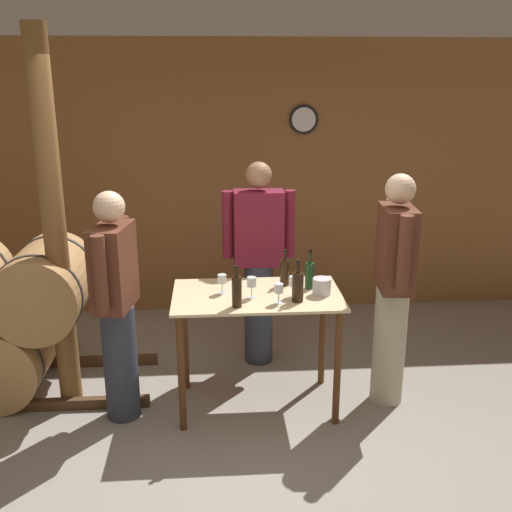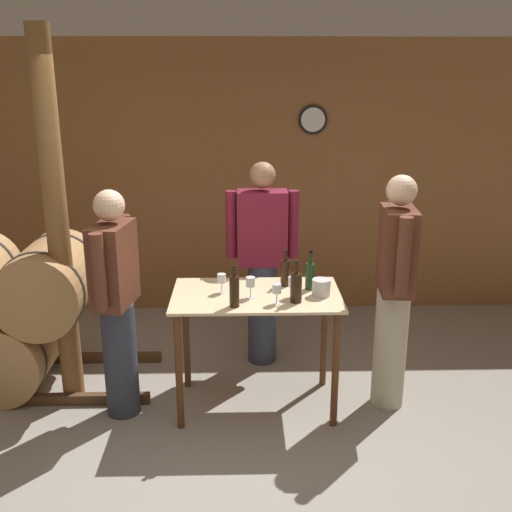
{
  "view_description": "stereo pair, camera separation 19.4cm",
  "coord_description": "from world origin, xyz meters",
  "px_view_note": "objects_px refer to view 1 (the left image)",
  "views": [
    {
      "loc": [
        -0.18,
        -3.25,
        2.41
      ],
      "look_at": [
        0.12,
        0.81,
        1.14
      ],
      "focal_mm": 42.0,
      "sensor_mm": 36.0,
      "label": 1
    },
    {
      "loc": [
        0.02,
        -3.26,
        2.41
      ],
      "look_at": [
        0.12,
        0.81,
        1.14
      ],
      "focal_mm": 42.0,
      "sensor_mm": 36.0,
      "label": 2
    }
  ],
  "objects_px": {
    "wine_bottle_right": "(310,274)",
    "person_visitor_with_scarf": "(259,260)",
    "person_visitor_bearded": "(116,303)",
    "ice_bucket": "(322,286)",
    "wine_glass_near_left": "(222,280)",
    "wine_bottle_left": "(285,272)",
    "wine_glass_near_right": "(279,289)",
    "wooden_post": "(55,229)",
    "wine_bottle_far_left": "(237,291)",
    "wine_glass_near_center": "(252,283)",
    "person_host": "(393,286)",
    "wine_glass_far_side": "(294,282)",
    "wine_bottle_center": "(298,286)"
  },
  "relations": [
    {
      "from": "person_visitor_with_scarf",
      "to": "wine_glass_far_side",
      "type": "bearing_deg",
      "value": -76.69
    },
    {
      "from": "wine_bottle_right",
      "to": "wine_glass_near_left",
      "type": "distance_m",
      "value": 0.64
    },
    {
      "from": "wine_bottle_left",
      "to": "wine_bottle_right",
      "type": "height_order",
      "value": "wine_bottle_right"
    },
    {
      "from": "wine_glass_near_center",
      "to": "wine_bottle_left",
      "type": "bearing_deg",
      "value": 42.53
    },
    {
      "from": "wooden_post",
      "to": "wine_bottle_center",
      "type": "bearing_deg",
      "value": -10.34
    },
    {
      "from": "wine_bottle_left",
      "to": "wine_bottle_center",
      "type": "xyz_separation_m",
      "value": [
        0.05,
        -0.33,
        0.01
      ]
    },
    {
      "from": "wine_bottle_left",
      "to": "wine_glass_near_center",
      "type": "distance_m",
      "value": 0.35
    },
    {
      "from": "wine_glass_far_side",
      "to": "person_visitor_with_scarf",
      "type": "relative_size",
      "value": 0.09
    },
    {
      "from": "wine_bottle_left",
      "to": "ice_bucket",
      "type": "relative_size",
      "value": 2.12
    },
    {
      "from": "ice_bucket",
      "to": "person_visitor_with_scarf",
      "type": "height_order",
      "value": "person_visitor_with_scarf"
    },
    {
      "from": "wine_bottle_left",
      "to": "person_visitor_with_scarf",
      "type": "height_order",
      "value": "person_visitor_with_scarf"
    },
    {
      "from": "wine_bottle_far_left",
      "to": "person_visitor_with_scarf",
      "type": "xyz_separation_m",
      "value": [
        0.22,
        0.95,
        -0.09
      ]
    },
    {
      "from": "ice_bucket",
      "to": "wine_bottle_right",
      "type": "bearing_deg",
      "value": 116.57
    },
    {
      "from": "person_visitor_with_scarf",
      "to": "wine_bottle_left",
      "type": "bearing_deg",
      "value": -75.0
    },
    {
      "from": "person_visitor_bearded",
      "to": "ice_bucket",
      "type": "bearing_deg",
      "value": 1.25
    },
    {
      "from": "wine_glass_far_side",
      "to": "wine_glass_near_center",
      "type": "bearing_deg",
      "value": 179.45
    },
    {
      "from": "wine_bottle_center",
      "to": "wine_bottle_right",
      "type": "xyz_separation_m",
      "value": [
        0.12,
        0.25,
        -0.0
      ]
    },
    {
      "from": "wine_bottle_left",
      "to": "wine_bottle_right",
      "type": "xyz_separation_m",
      "value": [
        0.17,
        -0.08,
        0.0
      ]
    },
    {
      "from": "wooden_post",
      "to": "person_visitor_with_scarf",
      "type": "height_order",
      "value": "wooden_post"
    },
    {
      "from": "person_visitor_bearded",
      "to": "wine_glass_near_right",
      "type": "bearing_deg",
      "value": -5.89
    },
    {
      "from": "wine_bottle_right",
      "to": "person_host",
      "type": "bearing_deg",
      "value": -9.06
    },
    {
      "from": "wine_bottle_right",
      "to": "person_visitor_with_scarf",
      "type": "distance_m",
      "value": 0.72
    },
    {
      "from": "wooden_post",
      "to": "wine_glass_far_side",
      "type": "distance_m",
      "value": 1.7
    },
    {
      "from": "wine_bottle_right",
      "to": "wine_glass_near_right",
      "type": "distance_m",
      "value": 0.38
    },
    {
      "from": "wine_glass_near_right",
      "to": "person_visitor_with_scarf",
      "type": "height_order",
      "value": "person_visitor_with_scarf"
    },
    {
      "from": "wooden_post",
      "to": "wine_bottle_far_left",
      "type": "xyz_separation_m",
      "value": [
        1.24,
        -0.37,
        -0.35
      ]
    },
    {
      "from": "wine_bottle_left",
      "to": "wooden_post",
      "type": "bearing_deg",
      "value": -179.1
    },
    {
      "from": "wine_bottle_right",
      "to": "person_visitor_bearded",
      "type": "height_order",
      "value": "person_visitor_bearded"
    },
    {
      "from": "ice_bucket",
      "to": "person_visitor_bearded",
      "type": "bearing_deg",
      "value": -178.75
    },
    {
      "from": "wine_glass_near_right",
      "to": "person_host",
      "type": "distance_m",
      "value": 0.87
    },
    {
      "from": "person_host",
      "to": "wine_glass_near_left",
      "type": "bearing_deg",
      "value": 178.21
    },
    {
      "from": "wine_glass_near_center",
      "to": "wine_glass_far_side",
      "type": "distance_m",
      "value": 0.3
    },
    {
      "from": "wine_glass_near_center",
      "to": "wine_glass_near_right",
      "type": "distance_m",
      "value": 0.21
    },
    {
      "from": "wine_glass_near_center",
      "to": "ice_bucket",
      "type": "relative_size",
      "value": 1.17
    },
    {
      "from": "wine_glass_near_left",
      "to": "person_visitor_bearded",
      "type": "relative_size",
      "value": 0.08
    },
    {
      "from": "wine_bottle_center",
      "to": "wine_glass_near_center",
      "type": "xyz_separation_m",
      "value": [
        -0.31,
        0.09,
        -0.0
      ]
    },
    {
      "from": "wooden_post",
      "to": "ice_bucket",
      "type": "distance_m",
      "value": 1.9
    },
    {
      "from": "ice_bucket",
      "to": "wine_glass_near_right",
      "type": "bearing_deg",
      "value": -155.6
    },
    {
      "from": "wine_bottle_right",
      "to": "wine_glass_far_side",
      "type": "relative_size",
      "value": 1.9
    },
    {
      "from": "person_host",
      "to": "wine_bottle_far_left",
      "type": "bearing_deg",
      "value": -168.85
    },
    {
      "from": "wine_glass_near_left",
      "to": "wine_glass_near_right",
      "type": "distance_m",
      "value": 0.44
    },
    {
      "from": "wine_bottle_far_left",
      "to": "wine_glass_near_left",
      "type": "xyz_separation_m",
      "value": [
        -0.09,
        0.26,
        -0.01
      ]
    },
    {
      "from": "wooden_post",
      "to": "wine_bottle_left",
      "type": "xyz_separation_m",
      "value": [
        1.61,
        0.03,
        -0.36
      ]
    },
    {
      "from": "person_visitor_bearded",
      "to": "wine_bottle_center",
      "type": "bearing_deg",
      "value": -4.0
    },
    {
      "from": "wine_glass_near_center",
      "to": "person_visitor_bearded",
      "type": "distance_m",
      "value": 0.94
    },
    {
      "from": "wooden_post",
      "to": "wine_glass_near_right",
      "type": "bearing_deg",
      "value": -12.2
    },
    {
      "from": "wine_bottle_far_left",
      "to": "ice_bucket",
      "type": "relative_size",
      "value": 2.24
    },
    {
      "from": "wine_bottle_left",
      "to": "wine_glass_near_right",
      "type": "distance_m",
      "value": 0.37
    },
    {
      "from": "wine_glass_near_center",
      "to": "wine_glass_far_side",
      "type": "xyz_separation_m",
      "value": [
        0.3,
        -0.0,
        -0.0
      ]
    },
    {
      "from": "wooden_post",
      "to": "wine_bottle_right",
      "type": "distance_m",
      "value": 1.82
    }
  ]
}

